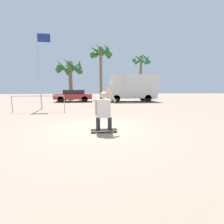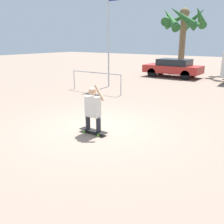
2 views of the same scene
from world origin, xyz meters
name	(u,v)px [view 2 (image 2 of 2)]	position (x,y,z in m)	size (l,w,h in m)	color
ground_plane	(97,128)	(0.00, 0.00, 0.00)	(80.00, 80.00, 0.00)	gray
skateboard	(93,131)	(0.22, -0.49, 0.08)	(0.91, 0.25, 0.10)	black
person_skateboarder	(93,107)	(0.22, -0.49, 0.82)	(0.73, 0.23, 1.41)	#28282D
parked_car_red	(173,67)	(-2.42, 12.35, 0.74)	(4.22, 1.91, 1.37)	black
palm_tree_far_left	(182,21)	(-3.46, 16.45, 4.33)	(3.96, 4.35, 5.62)	brown
flagpole	(110,30)	(-3.96, 6.24, 3.26)	(0.98, 0.12, 5.63)	#B7B7BC
plaza_railing_segment	(96,76)	(-3.64, 4.51, 0.87)	(3.25, 0.05, 1.08)	#99999E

